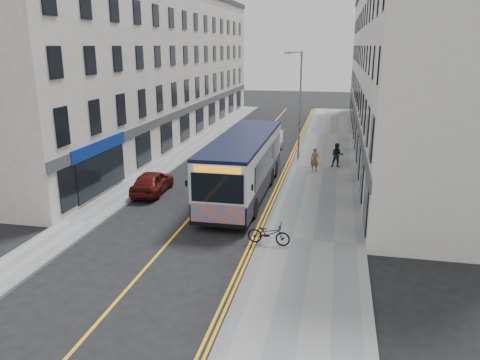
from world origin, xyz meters
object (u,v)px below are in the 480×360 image
at_px(streetlamp, 299,102).
at_px(car_white, 275,138).
at_px(bicycle, 269,233).
at_px(pedestrian_far, 337,155).
at_px(pedestrian_near, 315,160).
at_px(car_maroon, 152,182).
at_px(city_bus, 244,163).

distance_m(streetlamp, car_white, 6.73).
height_order(streetlamp, bicycle, streetlamp).
distance_m(streetlamp, pedestrian_far, 4.92).
relative_size(pedestrian_near, car_maroon, 0.40).
xyz_separation_m(pedestrian_near, car_maroon, (-9.04, -6.59, -0.23)).
xyz_separation_m(pedestrian_near, pedestrian_far, (1.48, 1.32, 0.07)).
relative_size(bicycle, pedestrian_near, 1.18).
relative_size(city_bus, pedestrian_near, 7.52).
height_order(streetlamp, car_white, streetlamp).
bearing_deg(bicycle, car_white, 12.33).
relative_size(streetlamp, car_white, 2.09).
bearing_deg(car_maroon, city_bus, -174.86).
height_order(pedestrian_far, car_maroon, pedestrian_far).
relative_size(pedestrian_far, car_maroon, 0.43).
bearing_deg(bicycle, city_bus, 25.26).
xyz_separation_m(pedestrian_near, car_white, (-3.84, 8.37, -0.28)).
height_order(car_white, car_maroon, car_maroon).
xyz_separation_m(streetlamp, car_maroon, (-7.57, -9.89, -3.70)).
bearing_deg(streetlamp, car_maroon, -127.42).
bearing_deg(car_white, city_bus, -95.90).
height_order(city_bus, pedestrian_far, city_bus).
bearing_deg(car_white, pedestrian_near, -71.69).
bearing_deg(pedestrian_near, bicycle, -82.19).
bearing_deg(car_maroon, car_white, -111.65).
bearing_deg(pedestrian_near, city_bus, -109.01).
bearing_deg(bicycle, streetlamp, 6.13).
distance_m(car_white, car_maroon, 15.83).
relative_size(car_white, car_maroon, 0.95).
height_order(pedestrian_near, pedestrian_far, pedestrian_far).
xyz_separation_m(city_bus, car_white, (-0.11, 14.24, -1.27)).
relative_size(city_bus, car_white, 3.12).
distance_m(city_bus, pedestrian_far, 8.94).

